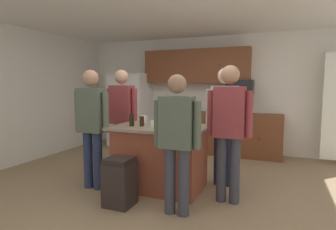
{
  "coord_description": "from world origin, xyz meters",
  "views": [
    {
      "loc": [
        1.44,
        -3.57,
        1.52
      ],
      "look_at": [
        -0.17,
        0.38,
        1.05
      ],
      "focal_mm": 29.89,
      "sensor_mm": 36.0,
      "label": 1
    }
  ],
  "objects_px": {
    "person_guest_left": "(225,118)",
    "mug_blue_stoneware": "(144,119)",
    "refrigerator": "(130,110)",
    "person_guest_right": "(122,114)",
    "glass_stout_tall": "(132,121)",
    "kitchen_island": "(160,157)",
    "person_elder_center": "(229,124)",
    "person_guest_by_door": "(177,136)",
    "glass_pilsner": "(194,123)",
    "glass_dark_ale": "(173,124)",
    "microwave_over_range": "(240,88)",
    "mug_ceramic_white": "(154,124)",
    "person_host_foreground": "(92,121)",
    "serving_tray": "(167,124)",
    "glass_short_whisky": "(142,121)",
    "trash_bin": "(120,182)"
  },
  "relations": [
    {
      "from": "glass_stout_tall",
      "to": "serving_tray",
      "type": "bearing_deg",
      "value": 29.89
    },
    {
      "from": "kitchen_island",
      "to": "glass_dark_ale",
      "type": "xyz_separation_m",
      "value": [
        0.31,
        -0.27,
        0.54
      ]
    },
    {
      "from": "person_host_foreground",
      "to": "glass_short_whisky",
      "type": "distance_m",
      "value": 0.72
    },
    {
      "from": "microwave_over_range",
      "to": "person_guest_by_door",
      "type": "distance_m",
      "value": 3.17
    },
    {
      "from": "microwave_over_range",
      "to": "trash_bin",
      "type": "bearing_deg",
      "value": -107.56
    },
    {
      "from": "person_guest_by_door",
      "to": "microwave_over_range",
      "type": "bearing_deg",
      "value": -41.15
    },
    {
      "from": "person_host_foreground",
      "to": "serving_tray",
      "type": "bearing_deg",
      "value": 2.47
    },
    {
      "from": "person_guest_right",
      "to": "glass_short_whisky",
      "type": "bearing_deg",
      "value": -14.02
    },
    {
      "from": "kitchen_island",
      "to": "person_elder_center",
      "type": "distance_m",
      "value": 1.16
    },
    {
      "from": "person_host_foreground",
      "to": "glass_pilsner",
      "type": "xyz_separation_m",
      "value": [
        1.42,
        0.37,
        -0.01
      ]
    },
    {
      "from": "kitchen_island",
      "to": "mug_blue_stoneware",
      "type": "distance_m",
      "value": 0.72
    },
    {
      "from": "mug_ceramic_white",
      "to": "serving_tray",
      "type": "height_order",
      "value": "mug_ceramic_white"
    },
    {
      "from": "glass_pilsner",
      "to": "serving_tray",
      "type": "distance_m",
      "value": 0.46
    },
    {
      "from": "person_guest_by_door",
      "to": "serving_tray",
      "type": "bearing_deg",
      "value": -6.79
    },
    {
      "from": "person_host_foreground",
      "to": "mug_ceramic_white",
      "type": "xyz_separation_m",
      "value": [
        0.88,
        0.22,
        -0.03
      ]
    },
    {
      "from": "glass_dark_ale",
      "to": "glass_short_whisky",
      "type": "relative_size",
      "value": 1.16
    },
    {
      "from": "glass_pilsner",
      "to": "person_guest_right",
      "type": "bearing_deg",
      "value": 162.97
    },
    {
      "from": "microwave_over_range",
      "to": "refrigerator",
      "type": "bearing_deg",
      "value": -177.4
    },
    {
      "from": "person_guest_right",
      "to": "person_guest_by_door",
      "type": "distance_m",
      "value": 1.79
    },
    {
      "from": "mug_blue_stoneware",
      "to": "trash_bin",
      "type": "xyz_separation_m",
      "value": [
        0.19,
        -1.03,
        -0.67
      ]
    },
    {
      "from": "person_guest_by_door",
      "to": "glass_stout_tall",
      "type": "distance_m",
      "value": 1.04
    },
    {
      "from": "person_guest_right",
      "to": "glass_stout_tall",
      "type": "bearing_deg",
      "value": -23.67
    },
    {
      "from": "person_host_foreground",
      "to": "mug_ceramic_white",
      "type": "height_order",
      "value": "person_host_foreground"
    },
    {
      "from": "glass_pilsner",
      "to": "mug_ceramic_white",
      "type": "distance_m",
      "value": 0.56
    },
    {
      "from": "person_guest_by_door",
      "to": "glass_pilsner",
      "type": "xyz_separation_m",
      "value": [
        -0.0,
        0.68,
        0.06
      ]
    },
    {
      "from": "kitchen_island",
      "to": "mug_ceramic_white",
      "type": "distance_m",
      "value": 0.53
    },
    {
      "from": "mug_blue_stoneware",
      "to": "glass_stout_tall",
      "type": "height_order",
      "value": "glass_stout_tall"
    },
    {
      "from": "refrigerator",
      "to": "person_host_foreground",
      "type": "height_order",
      "value": "refrigerator"
    },
    {
      "from": "microwave_over_range",
      "to": "person_elder_center",
      "type": "distance_m",
      "value": 2.6
    },
    {
      "from": "person_guest_right",
      "to": "serving_tray",
      "type": "distance_m",
      "value": 1.02
    },
    {
      "from": "microwave_over_range",
      "to": "person_guest_left",
      "type": "height_order",
      "value": "person_guest_left"
    },
    {
      "from": "microwave_over_range",
      "to": "glass_stout_tall",
      "type": "height_order",
      "value": "microwave_over_range"
    },
    {
      "from": "kitchen_island",
      "to": "trash_bin",
      "type": "xyz_separation_m",
      "value": [
        -0.23,
        -0.74,
        -0.16
      ]
    },
    {
      "from": "person_guest_by_door",
      "to": "glass_stout_tall",
      "type": "relative_size",
      "value": 10.01
    },
    {
      "from": "glass_dark_ale",
      "to": "glass_pilsner",
      "type": "distance_m",
      "value": 0.33
    },
    {
      "from": "refrigerator",
      "to": "person_guest_right",
      "type": "bearing_deg",
      "value": -63.54
    },
    {
      "from": "microwave_over_range",
      "to": "glass_dark_ale",
      "type": "bearing_deg",
      "value": -99.88
    },
    {
      "from": "person_guest_left",
      "to": "person_elder_center",
      "type": "height_order",
      "value": "person_guest_left"
    },
    {
      "from": "kitchen_island",
      "to": "mug_blue_stoneware",
      "type": "bearing_deg",
      "value": 145.0
    },
    {
      "from": "person_guest_right",
      "to": "mug_blue_stoneware",
      "type": "relative_size",
      "value": 14.68
    },
    {
      "from": "person_elder_center",
      "to": "glass_short_whisky",
      "type": "distance_m",
      "value": 1.25
    },
    {
      "from": "person_guest_by_door",
      "to": "mug_ceramic_white",
      "type": "xyz_separation_m",
      "value": [
        -0.54,
        0.53,
        0.03
      ]
    },
    {
      "from": "person_guest_right",
      "to": "glass_dark_ale",
      "type": "distance_m",
      "value": 1.37
    },
    {
      "from": "glass_pilsner",
      "to": "person_elder_center",
      "type": "bearing_deg",
      "value": -13.2
    },
    {
      "from": "refrigerator",
      "to": "kitchen_island",
      "type": "distance_m",
      "value": 2.97
    },
    {
      "from": "person_guest_left",
      "to": "mug_blue_stoneware",
      "type": "height_order",
      "value": "person_guest_left"
    },
    {
      "from": "glass_pilsner",
      "to": "glass_dark_ale",
      "type": "bearing_deg",
      "value": -130.66
    },
    {
      "from": "person_guest_by_door",
      "to": "mug_blue_stoneware",
      "type": "relative_size",
      "value": 13.57
    },
    {
      "from": "person_guest_right",
      "to": "glass_short_whisky",
      "type": "xyz_separation_m",
      "value": [
        0.65,
        -0.52,
        -0.03
      ]
    },
    {
      "from": "person_guest_left",
      "to": "mug_ceramic_white",
      "type": "distance_m",
      "value": 1.07
    }
  ]
}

